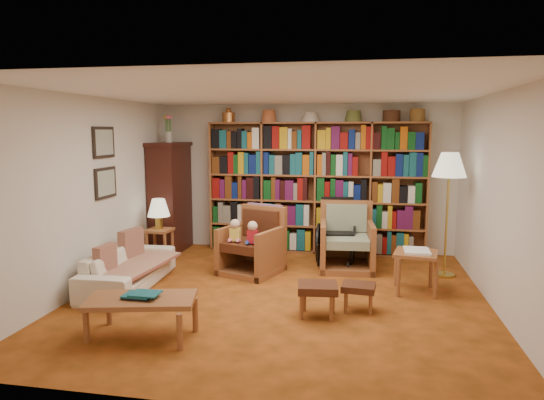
% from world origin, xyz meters
% --- Properties ---
extents(floor, '(5.00, 5.00, 0.00)m').
position_xyz_m(floor, '(0.00, 0.00, 0.00)').
color(floor, '#B4531B').
rests_on(floor, ground).
extents(ceiling, '(5.00, 5.00, 0.00)m').
position_xyz_m(ceiling, '(0.00, 0.00, 2.50)').
color(ceiling, white).
rests_on(ceiling, wall_back).
extents(wall_back, '(5.00, 0.00, 5.00)m').
position_xyz_m(wall_back, '(0.00, 2.50, 1.25)').
color(wall_back, silver).
rests_on(wall_back, floor).
extents(wall_front, '(5.00, 0.00, 5.00)m').
position_xyz_m(wall_front, '(0.00, -2.50, 1.25)').
color(wall_front, silver).
rests_on(wall_front, floor).
extents(wall_left, '(0.00, 5.00, 5.00)m').
position_xyz_m(wall_left, '(-2.50, 0.00, 1.25)').
color(wall_left, silver).
rests_on(wall_left, floor).
extents(wall_right, '(0.00, 5.00, 5.00)m').
position_xyz_m(wall_right, '(2.50, 0.00, 1.25)').
color(wall_right, silver).
rests_on(wall_right, floor).
extents(bookshelf, '(3.60, 0.30, 2.42)m').
position_xyz_m(bookshelf, '(0.20, 2.33, 1.17)').
color(bookshelf, '#985A2F').
rests_on(bookshelf, floor).
extents(curio_cabinet, '(0.50, 0.95, 2.40)m').
position_xyz_m(curio_cabinet, '(-2.25, 2.00, 0.95)').
color(curio_cabinet, '#3A160F').
rests_on(curio_cabinet, floor).
extents(framed_pictures, '(0.03, 0.52, 0.97)m').
position_xyz_m(framed_pictures, '(-2.48, 0.30, 1.62)').
color(framed_pictures, black).
rests_on(framed_pictures, wall_left).
extents(sofa, '(1.79, 0.78, 0.51)m').
position_xyz_m(sofa, '(-2.05, 0.03, 0.26)').
color(sofa, '#F4E8CF').
rests_on(sofa, floor).
extents(sofa_throw, '(0.85, 1.45, 0.04)m').
position_xyz_m(sofa_throw, '(-2.00, 0.03, 0.30)').
color(sofa_throw, beige).
rests_on(sofa_throw, sofa).
extents(cushion_left, '(0.20, 0.43, 0.41)m').
position_xyz_m(cushion_left, '(-2.18, 0.38, 0.45)').
color(cushion_left, maroon).
rests_on(cushion_left, sofa).
extents(cushion_right, '(0.15, 0.37, 0.36)m').
position_xyz_m(cushion_right, '(-2.18, -0.32, 0.45)').
color(cushion_right, maroon).
rests_on(cushion_right, sofa).
extents(side_table_lamp, '(0.39, 0.39, 0.53)m').
position_xyz_m(side_table_lamp, '(-2.15, 1.27, 0.38)').
color(side_table_lamp, '#985A2F').
rests_on(side_table_lamp, floor).
extents(table_lamp, '(0.35, 0.35, 0.48)m').
position_xyz_m(table_lamp, '(-2.15, 1.27, 0.85)').
color(table_lamp, '#B49839').
rests_on(table_lamp, side_table_lamp).
extents(armchair_leather, '(1.02, 1.02, 0.97)m').
position_xyz_m(armchair_leather, '(-0.59, 1.03, 0.39)').
color(armchair_leather, '#985A2F').
rests_on(armchair_leather, floor).
extents(armchair_sage, '(0.86, 0.88, 0.99)m').
position_xyz_m(armchair_sage, '(0.76, 1.49, 0.38)').
color(armchair_sage, '#985A2F').
rests_on(armchair_sage, floor).
extents(wheelchair, '(0.59, 0.82, 1.03)m').
position_xyz_m(wheelchair, '(0.59, 1.68, 0.47)').
color(wheelchair, black).
rests_on(wheelchair, floor).
extents(floor_lamp, '(0.47, 0.47, 1.76)m').
position_xyz_m(floor_lamp, '(2.15, 1.29, 1.52)').
color(floor_lamp, '#B49839').
rests_on(floor_lamp, floor).
extents(side_table_papers, '(0.61, 0.61, 0.56)m').
position_xyz_m(side_table_papers, '(1.66, 0.48, 0.45)').
color(side_table_papers, '#985A2F').
rests_on(side_table_papers, floor).
extents(footstool_a, '(0.48, 0.42, 0.37)m').
position_xyz_m(footstool_a, '(0.51, -0.56, 0.30)').
color(footstool_a, '#522916').
rests_on(footstool_a, floor).
extents(footstool_b, '(0.40, 0.35, 0.32)m').
position_xyz_m(footstool_b, '(0.96, -0.31, 0.26)').
color(footstool_b, '#522916').
rests_on(footstool_b, floor).
extents(coffee_table, '(1.14, 0.75, 0.46)m').
position_xyz_m(coffee_table, '(-1.17, -1.43, 0.36)').
color(coffee_table, '#985A2F').
rests_on(coffee_table, floor).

